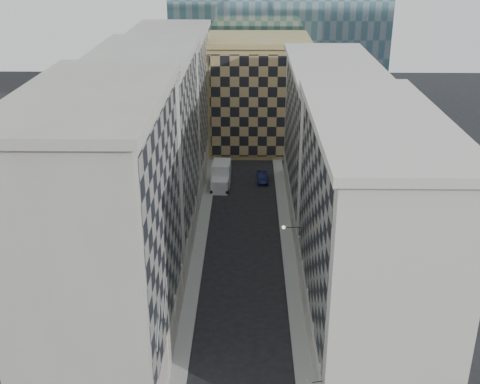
{
  "coord_description": "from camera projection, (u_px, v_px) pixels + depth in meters",
  "views": [
    {
      "loc": [
        0.5,
        -31.7,
        34.0
      ],
      "look_at": [
        -0.18,
        14.61,
        14.17
      ],
      "focal_mm": 45.0,
      "sensor_mm": 36.0,
      "label": 1
    }
  ],
  "objects": [
    {
      "name": "sidewalk_east",
      "position": [
        288.0,
        251.0,
        70.0
      ],
      "size": [
        1.5,
        100.0,
        0.15
      ],
      "primitive_type": "cube",
      "color": "gray",
      "rests_on": "ground"
    },
    {
      "name": "box_truck",
      "position": [
        221.0,
        177.0,
        87.8
      ],
      "size": [
        2.83,
        6.4,
        3.45
      ],
      "rotation": [
        0.0,
        0.0,
        -0.04
      ],
      "color": "silver",
      "rests_on": "ground"
    },
    {
      "name": "dark_car",
      "position": [
        262.0,
        177.0,
        89.82
      ],
      "size": [
        1.57,
        4.23,
        1.38
      ],
      "primitive_type": "imported",
      "rotation": [
        0.0,
        0.0,
        0.03
      ],
      "color": "#0F1137",
      "rests_on": "ground"
    },
    {
      "name": "bldg_right_b",
      "position": [
        329.0,
        140.0,
        77.11
      ],
      "size": [
        10.8,
        28.8,
        19.7
      ],
      "color": "beige",
      "rests_on": "ground"
    },
    {
      "name": "flagpoles_left",
      "position": [
        162.0,
        312.0,
        44.97
      ],
      "size": [
        0.1,
        6.33,
        2.33
      ],
      "color": "gray",
      "rests_on": "ground"
    },
    {
      "name": "bracket_lamp",
      "position": [
        285.0,
        227.0,
        62.08
      ],
      "size": [
        1.98,
        0.36,
        0.36
      ],
      "color": "black",
      "rests_on": "ground"
    },
    {
      "name": "sidewalk_west",
      "position": [
        199.0,
        251.0,
        70.14
      ],
      "size": [
        1.5,
        100.0,
        0.15
      ],
      "primitive_type": "cube",
      "color": "gray",
      "rests_on": "ground"
    },
    {
      "name": "tan_block",
      "position": [
        258.0,
        94.0,
        101.19
      ],
      "size": [
        16.8,
        14.8,
        18.8
      ],
      "color": "tan",
      "rests_on": "ground"
    },
    {
      "name": "bldg_right_a",
      "position": [
        367.0,
        232.0,
        52.1
      ],
      "size": [
        10.8,
        26.8,
        20.7
      ],
      "color": "beige",
      "rests_on": "ground"
    },
    {
      "name": "bldg_left_c",
      "position": [
        172.0,
        105.0,
        88.97
      ],
      "size": [
        10.8,
        22.8,
        21.7
      ],
      "color": "#9E988E",
      "rests_on": "ground"
    },
    {
      "name": "bldg_left_b",
      "position": [
        149.0,
        151.0,
        68.55
      ],
      "size": [
        10.8,
        22.8,
        22.7
      ],
      "color": "#9A978F",
      "rests_on": "ground"
    },
    {
      "name": "bldg_left_a",
      "position": [
        106.0,
        236.0,
        48.13
      ],
      "size": [
        10.8,
        22.8,
        23.7
      ],
      "color": "#9E988E",
      "rests_on": "ground"
    }
  ]
}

